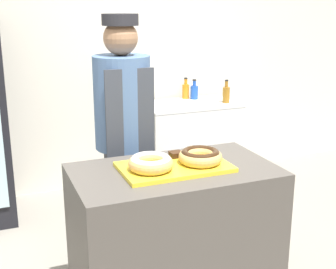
% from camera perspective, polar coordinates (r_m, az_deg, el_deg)
% --- Properties ---
extents(wall_back, '(8.00, 0.06, 2.70)m').
position_cam_1_polar(wall_back, '(4.59, -9.63, 9.86)').
color(wall_back, silver).
rests_on(wall_back, ground_plane).
extents(display_counter, '(1.18, 0.68, 0.89)m').
position_cam_1_polar(display_counter, '(2.88, 0.76, -12.55)').
color(display_counter, '#4C4742').
rests_on(display_counter, ground_plane).
extents(serving_tray, '(0.63, 0.37, 0.02)m').
position_cam_1_polar(serving_tray, '(2.69, 0.80, -3.98)').
color(serving_tray, yellow).
rests_on(serving_tray, display_counter).
extents(donut_light_glaze, '(0.25, 0.25, 0.08)m').
position_cam_1_polar(donut_light_glaze, '(2.60, -2.11, -3.42)').
color(donut_light_glaze, tan).
rests_on(donut_light_glaze, serving_tray).
extents(donut_chocolate_glaze, '(0.25, 0.25, 0.08)m').
position_cam_1_polar(donut_chocolate_glaze, '(2.71, 3.96, -2.62)').
color(donut_chocolate_glaze, tan).
rests_on(donut_chocolate_glaze, serving_tray).
extents(brownie_back_left, '(0.07, 0.07, 0.03)m').
position_cam_1_polar(brownie_back_left, '(2.78, -1.48, -2.75)').
color(brownie_back_left, '#382111').
rests_on(brownie_back_left, serving_tray).
extents(brownie_back_right, '(0.07, 0.07, 0.03)m').
position_cam_1_polar(brownie_back_right, '(2.82, 0.98, -2.44)').
color(brownie_back_right, '#382111').
rests_on(brownie_back_right, serving_tray).
extents(baker_person, '(0.38, 0.38, 1.74)m').
position_cam_1_polar(baker_person, '(3.24, -5.44, -0.23)').
color(baker_person, '#4C4C51').
rests_on(baker_person, ground_plane).
extents(chest_freezer, '(0.92, 0.59, 0.86)m').
position_cam_1_polar(chest_freezer, '(4.69, 2.53, -1.27)').
color(chest_freezer, silver).
rests_on(chest_freezer, ground_plane).
extents(bottle_blue, '(0.08, 0.08, 0.20)m').
position_cam_1_polar(bottle_blue, '(4.78, 3.22, 5.26)').
color(bottle_blue, '#1E4CB2').
rests_on(bottle_blue, chest_freezer).
extents(bottle_amber, '(0.07, 0.07, 0.23)m').
position_cam_1_polar(bottle_amber, '(4.63, 7.10, 4.93)').
color(bottle_amber, '#99661E').
rests_on(bottle_amber, chest_freezer).
extents(bottle_orange, '(0.07, 0.07, 0.21)m').
position_cam_1_polar(bottle_orange, '(4.80, 2.17, 5.38)').
color(bottle_orange, orange).
rests_on(bottle_orange, chest_freezer).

